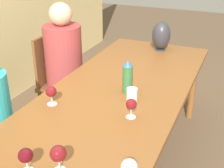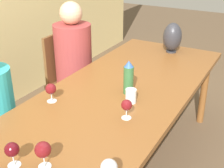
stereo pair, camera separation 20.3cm
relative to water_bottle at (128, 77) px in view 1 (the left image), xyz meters
The scene contains 11 objects.
dining_table 0.24m from the water_bottle, 149.13° to the left, with size 2.76×0.99×0.77m.
water_bottle is the anchor object (origin of this frame).
water_tumbler 0.16m from the water_bottle, 146.41° to the right, with size 0.08×0.08×0.10m.
vase 1.03m from the water_bottle, ahead, with size 0.18×0.18×0.30m.
wine_glass_1 0.36m from the water_bottle, 155.34° to the right, with size 0.07×0.07×0.13m.
wine_glass_2 0.94m from the water_bottle, behind, with size 0.08×0.08×0.15m.
wine_glass_3 1.02m from the water_bottle, behind, with size 0.07×0.07×0.13m.
wine_glass_4 0.96m from the water_bottle, 158.71° to the right, with size 0.08×0.08×0.15m.
wine_glass_5 0.56m from the water_bottle, 132.50° to the left, with size 0.08×0.08×0.13m.
chair_far 1.13m from the water_bottle, 61.65° to the left, with size 0.44×0.44×0.95m.
person_far 1.01m from the water_bottle, 59.22° to the left, with size 0.37×0.37×1.29m.
Camera 1 is at (-1.82, -0.80, 1.81)m, focal length 50.00 mm.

